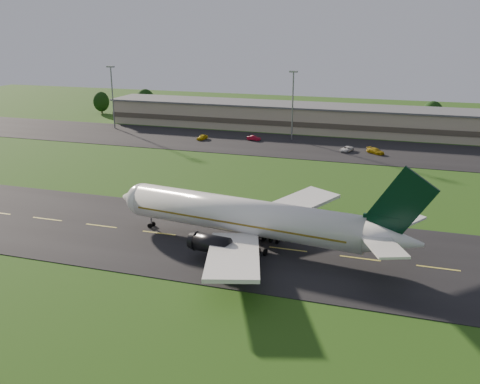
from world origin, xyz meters
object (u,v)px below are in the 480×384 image
(service_vehicle_b, at_px, (254,138))
(service_vehicle_c, at_px, (347,149))
(terminal, at_px, (307,118))
(service_vehicle_d, at_px, (376,151))
(airliner, at_px, (249,218))
(light_mast_centre, at_px, (293,97))
(service_vehicle_a, at_px, (202,137))
(light_mast_west, at_px, (112,90))

(service_vehicle_b, relative_size, service_vehicle_c, 0.84)
(terminal, bearing_deg, service_vehicle_d, -48.66)
(airliner, xyz_separation_m, light_mast_centre, (-10.67, 80.11, 8.08))
(light_mast_centre, xyz_separation_m, service_vehicle_a, (-25.59, -8.14, -11.91))
(light_mast_west, xyz_separation_m, service_vehicle_b, (49.44, -4.42, -11.96))
(airliner, bearing_deg, service_vehicle_b, 113.18)
(airliner, height_order, service_vehicle_d, airliner)
(light_mast_centre, bearing_deg, service_vehicle_c, -30.97)
(service_vehicle_c, bearing_deg, service_vehicle_b, -172.38)
(service_vehicle_b, bearing_deg, light_mast_centre, -58.82)
(service_vehicle_d, bearing_deg, terminal, 78.62)
(terminal, distance_m, light_mast_west, 64.10)
(light_mast_centre, bearing_deg, service_vehicle_b, -157.29)
(service_vehicle_c, xyz_separation_m, service_vehicle_d, (7.69, -0.42, 0.08))
(terminal, relative_size, light_mast_west, 7.13)
(airliner, relative_size, terminal, 0.35)
(terminal, xyz_separation_m, service_vehicle_b, (-11.96, -20.60, -3.21))
(airliner, height_order, light_mast_west, light_mast_west)
(light_mast_centre, bearing_deg, light_mast_west, 180.00)
(airliner, height_order, light_mast_centre, light_mast_centre)
(service_vehicle_b, bearing_deg, airliner, -155.87)
(terminal, bearing_deg, airliner, -84.50)
(light_mast_centre, xyz_separation_m, service_vehicle_d, (25.31, -10.99, -11.88))
(light_mast_centre, height_order, service_vehicle_a, light_mast_centre)
(service_vehicle_a, bearing_deg, light_mast_centre, 29.97)
(airliner, relative_size, service_vehicle_d, 9.84)
(light_mast_west, bearing_deg, service_vehicle_a, -13.31)
(service_vehicle_b, xyz_separation_m, service_vehicle_c, (28.17, -6.15, 0.00))
(terminal, xyz_separation_m, light_mast_centre, (-1.40, -16.18, 8.75))
(service_vehicle_b, relative_size, service_vehicle_d, 0.79)
(airliner, xyz_separation_m, light_mast_west, (-70.67, 80.11, 8.08))
(light_mast_west, xyz_separation_m, light_mast_centre, (60.00, 0.00, 0.00))
(light_mast_centre, distance_m, service_vehicle_a, 29.38)
(service_vehicle_a, distance_m, service_vehicle_b, 15.49)
(service_vehicle_b, bearing_deg, service_vehicle_a, 112.35)
(airliner, height_order, terminal, airliner)
(service_vehicle_b, bearing_deg, service_vehicle_c, -93.86)
(light_mast_west, height_order, light_mast_centre, same)
(service_vehicle_a, distance_m, service_vehicle_c, 43.28)
(terminal, height_order, light_mast_west, light_mast_west)
(light_mast_west, distance_m, light_mast_centre, 60.00)
(terminal, bearing_deg, service_vehicle_c, -58.79)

